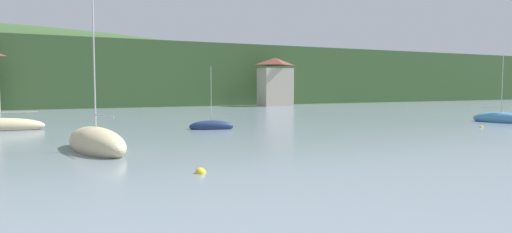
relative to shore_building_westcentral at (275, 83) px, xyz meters
name	(u,v)px	position (x,y,z in m)	size (l,w,h in m)	color
shore_building_westcentral	(275,83)	(0.00, 0.00, 0.00)	(7.06, 4.83, 10.48)	#BCB29E
sailboat_mid_3	(96,143)	(-42.69, -53.62, -4.56)	(4.32, 8.82, 12.86)	#CCBC8E
sailboat_far_5	(501,119)	(3.44, -50.31, -4.69)	(3.30, 6.87, 8.64)	teal
sailboat_far_10	(211,126)	(-30.55, -42.88, -4.80)	(4.64, 2.58, 6.67)	navy
mooring_buoy_near	(481,127)	(-4.36, -53.57, -5.09)	(0.40, 0.40, 0.40)	yellow
mooring_buoy_mid	(200,173)	(-38.82, -63.81, -5.09)	(0.56, 0.56, 0.56)	yellow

